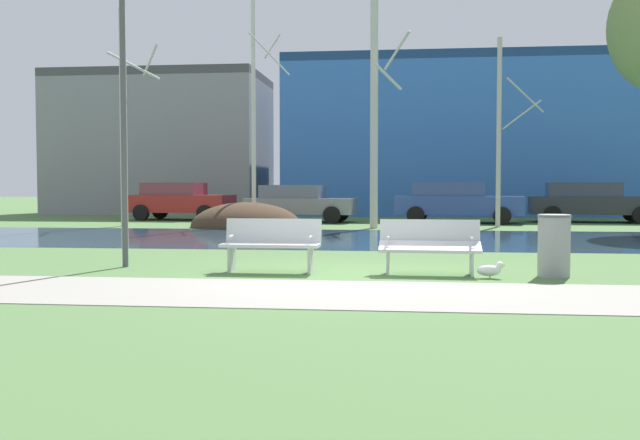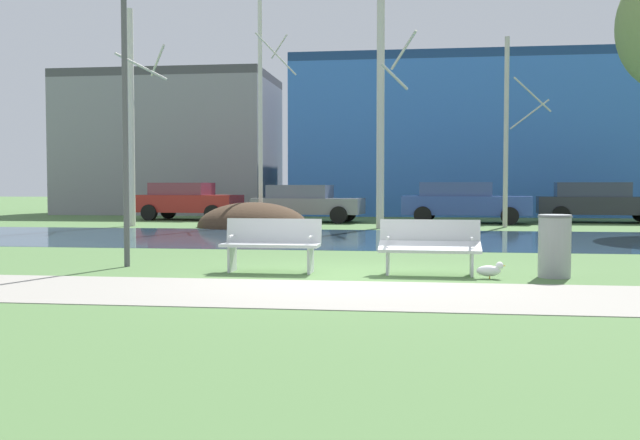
# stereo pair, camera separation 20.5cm
# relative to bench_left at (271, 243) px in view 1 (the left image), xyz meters

# --- Properties ---
(ground_plane) EXTENTS (120.00, 120.00, 0.00)m
(ground_plane) POSITION_rel_bench_left_xyz_m (1.28, 9.48, -0.47)
(ground_plane) COLOR #4C703D
(paved_path_strip) EXTENTS (60.00, 2.48, 0.01)m
(paved_path_strip) POSITION_rel_bench_left_xyz_m (1.28, -2.23, -0.47)
(paved_path_strip) COLOR gray
(paved_path_strip) RESTS_ON ground
(river_band) EXTENTS (80.00, 7.20, 0.01)m
(river_band) POSITION_rel_bench_left_xyz_m (1.28, 7.55, -0.47)
(river_band) COLOR #284256
(river_band) RESTS_ON ground
(soil_mound) EXTENTS (3.77, 3.30, 1.68)m
(soil_mound) POSITION_rel_bench_left_xyz_m (-3.14, 12.33, -0.47)
(soil_mound) COLOR #423021
(soil_mound) RESTS_ON ground
(bench_left) EXTENTS (1.61, 0.60, 0.87)m
(bench_left) POSITION_rel_bench_left_xyz_m (0.00, 0.00, 0.00)
(bench_left) COLOR silver
(bench_left) RESTS_ON ground
(bench_right) EXTENTS (1.61, 0.60, 0.87)m
(bench_right) POSITION_rel_bench_left_xyz_m (2.56, 0.00, 0.00)
(bench_right) COLOR silver
(bench_right) RESTS_ON ground
(trash_bin) EXTENTS (0.52, 0.52, 0.97)m
(trash_bin) POSITION_rel_bench_left_xyz_m (4.47, -0.09, 0.03)
(trash_bin) COLOR gray
(trash_bin) RESTS_ON ground
(seagull) EXTENTS (0.44, 0.16, 0.26)m
(seagull) POSITION_rel_bench_left_xyz_m (3.47, -0.39, -0.34)
(seagull) COLOR white
(seagull) RESTS_ON ground
(streetlamp) EXTENTS (0.32, 0.32, 6.03)m
(streetlamp) POSITION_rel_bench_left_xyz_m (-2.66, 0.45, 3.48)
(streetlamp) COLOR #4C4C51
(streetlamp) RESTS_ON ground
(birch_far_left) EXTENTS (1.47, 2.64, 7.43)m
(birch_far_left) POSITION_rel_bench_left_xyz_m (-7.34, 12.25, 3.35)
(birch_far_left) COLOR beige
(birch_far_left) RESTS_ON ground
(birch_left) EXTENTS (1.40, 2.31, 8.09)m
(birch_left) POSITION_rel_bench_left_xyz_m (-3.05, 13.30, 3.67)
(birch_left) COLOR beige
(birch_left) RESTS_ON ground
(birch_center_left) EXTENTS (1.31, 2.05, 7.69)m
(birch_center_left) POSITION_rel_bench_left_xyz_m (1.21, 12.14, 3.45)
(birch_center_left) COLOR beige
(birch_center_left) RESTS_ON ground
(birch_center) EXTENTS (1.53, 2.79, 6.36)m
(birch_center) POSITION_rel_bench_left_xyz_m (5.38, 13.32, 2.78)
(birch_center) COLOR #BCB7A8
(birch_center) RESTS_ON ground
(parked_van_nearest_red) EXTENTS (4.24, 2.31, 1.51)m
(parked_van_nearest_red) POSITION_rel_bench_left_xyz_m (-6.86, 16.78, 0.33)
(parked_van_nearest_red) COLOR maroon
(parked_van_nearest_red) RESTS_ON ground
(parked_sedan_second_grey) EXTENTS (4.28, 2.27, 1.42)m
(parked_sedan_second_grey) POSITION_rel_bench_left_xyz_m (-1.83, 15.73, 0.28)
(parked_sedan_second_grey) COLOR slate
(parked_sedan_second_grey) RESTS_ON ground
(parked_hatch_third_blue) EXTENTS (4.82, 2.40, 1.52)m
(parked_hatch_third_blue) POSITION_rel_bench_left_xyz_m (4.12, 15.75, 0.33)
(parked_hatch_third_blue) COLOR #2D4793
(parked_hatch_third_blue) RESTS_ON ground
(parked_wagon_fourth_dark) EXTENTS (4.83, 2.34, 1.52)m
(parked_wagon_fourth_dark) POSITION_rel_bench_left_xyz_m (9.19, 16.77, 0.33)
(parked_wagon_fourth_dark) COLOR #282B30
(parked_wagon_fourth_dark) RESTS_ON ground
(building_grey_warehouse) EXTENTS (10.13, 6.16, 6.87)m
(building_grey_warehouse) POSITION_rel_bench_left_xyz_m (-9.84, 23.55, 2.96)
(building_grey_warehouse) COLOR gray
(building_grey_warehouse) RESTS_ON ground
(building_blue_store) EXTENTS (17.57, 8.73, 7.36)m
(building_blue_store) POSITION_rel_bench_left_xyz_m (5.38, 24.93, 3.21)
(building_blue_store) COLOR #3870C6
(building_blue_store) RESTS_ON ground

